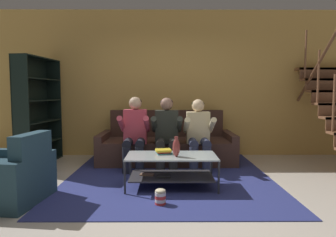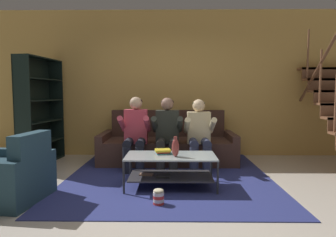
# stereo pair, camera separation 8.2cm
# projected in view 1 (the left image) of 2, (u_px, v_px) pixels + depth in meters

# --- Properties ---
(ground) EXTENTS (16.80, 16.80, 0.00)m
(ground) POSITION_uv_depth(u_px,v_px,m) (156.00, 195.00, 3.73)
(ground) COLOR beige
(back_partition) EXTENTS (8.40, 0.12, 2.90)m
(back_partition) POSITION_uv_depth(u_px,v_px,m) (160.00, 84.00, 6.06)
(back_partition) COLOR tan
(back_partition) RESTS_ON ground
(couch) EXTENTS (2.43, 1.00, 0.93)m
(couch) POSITION_uv_depth(u_px,v_px,m) (167.00, 146.00, 5.53)
(couch) COLOR #493028
(couch) RESTS_ON ground
(person_seated_left) EXTENTS (0.50, 0.58, 1.20)m
(person_seated_left) POSITION_uv_depth(u_px,v_px,m) (135.00, 130.00, 4.91)
(person_seated_left) COLOR #1E212B
(person_seated_left) RESTS_ON ground
(person_seated_middle) EXTENTS (0.50, 0.58, 1.19)m
(person_seated_middle) POSITION_uv_depth(u_px,v_px,m) (167.00, 131.00, 4.91)
(person_seated_middle) COLOR #2C2B27
(person_seated_middle) RESTS_ON ground
(person_seated_right) EXTENTS (0.50, 0.58, 1.16)m
(person_seated_right) POSITION_uv_depth(u_px,v_px,m) (199.00, 132.00, 4.91)
(person_seated_right) COLOR #343A56
(person_seated_right) RESTS_ON ground
(coffee_table) EXTENTS (1.19, 0.64, 0.44)m
(coffee_table) POSITION_uv_depth(u_px,v_px,m) (171.00, 166.00, 4.00)
(coffee_table) COLOR #ABBBBB
(coffee_table) RESTS_ON ground
(area_rug) EXTENTS (3.00, 3.47, 0.01)m
(area_rug) POSITION_uv_depth(u_px,v_px,m) (169.00, 174.00, 4.66)
(area_rug) COLOR navy
(area_rug) RESTS_ON ground
(vase) EXTENTS (0.10, 0.10, 0.27)m
(vase) POSITION_uv_depth(u_px,v_px,m) (176.00, 147.00, 3.89)
(vase) COLOR brown
(vase) RESTS_ON coffee_table
(book_stack) EXTENTS (0.24, 0.21, 0.06)m
(book_stack) POSITION_uv_depth(u_px,v_px,m) (163.00, 151.00, 4.08)
(book_stack) COLOR teal
(book_stack) RESTS_ON coffee_table
(bookshelf) EXTENTS (0.43, 1.15, 1.89)m
(bookshelf) POSITION_uv_depth(u_px,v_px,m) (35.00, 122.00, 5.30)
(bookshelf) COLOR black
(bookshelf) RESTS_ON ground
(armchair) EXTENTS (0.96, 0.93, 0.81)m
(armchair) POSITION_uv_depth(u_px,v_px,m) (7.00, 179.00, 3.45)
(armchair) COLOR #244150
(armchair) RESTS_ON ground
(popcorn_tub) EXTENTS (0.12, 0.12, 0.19)m
(popcorn_tub) POSITION_uv_depth(u_px,v_px,m) (160.00, 197.00, 3.37)
(popcorn_tub) COLOR red
(popcorn_tub) RESTS_ON ground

